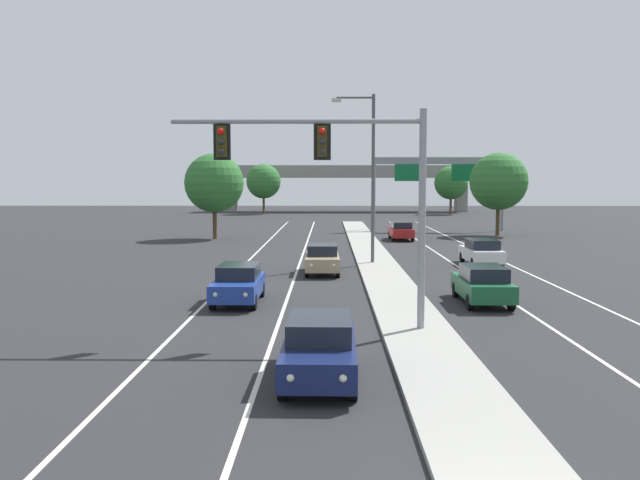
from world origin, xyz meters
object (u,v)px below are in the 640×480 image
tree_far_left_c (264,181)px  car_receding_white (481,252)px  car_oncoming_navy (320,348)px  tree_far_right_b (451,183)px  car_receding_red (401,231)px  tree_far_right_a (499,181)px  street_lamp_median (369,168)px  car_oncoming_blue (239,283)px  car_receding_green (483,284)px  highway_sign_gantry (439,170)px  car_oncoming_tan (322,259)px  tree_far_left_a (214,183)px  overhead_signal_mast (342,171)px

tree_far_left_c → car_receding_white: bearing=-73.2°
car_oncoming_navy → tree_far_right_b: tree_far_right_b is taller
car_receding_red → tree_far_right_a: size_ratio=0.58×
street_lamp_median → car_oncoming_blue: 15.03m
car_receding_green → highway_sign_gantry: highway_sign_gantry is taller
car_receding_green → car_oncoming_navy: bearing=-121.5°
tree_far_left_c → car_oncoming_tan: bearing=-81.8°
tree_far_right_a → tree_far_left_a: (-25.64, -3.82, -0.14)m
car_oncoming_tan → tree_far_left_a: 24.33m
overhead_signal_mast → car_receding_green: bearing=41.9°
car_receding_red → tree_far_left_a: 16.70m
highway_sign_gantry → tree_far_right_b: 35.19m
overhead_signal_mast → tree_far_left_a: 37.66m
car_receding_red → tree_far_left_c: tree_far_left_c is taller
tree_far_right_b → street_lamp_median: bearing=-104.7°
car_receding_green → tree_far_left_c: 77.82m
car_oncoming_navy → street_lamp_median: bearing=83.5°
overhead_signal_mast → car_oncoming_tan: 14.94m
car_receding_red → tree_far_right_a: (9.47, 4.88, 4.19)m
car_oncoming_blue → tree_far_right_a: bearing=60.7°
car_oncoming_blue → car_oncoming_tan: same height
car_receding_white → tree_far_left_c: size_ratio=0.58×
highway_sign_gantry → tree_far_right_b: size_ratio=1.80×
car_receding_red → car_receding_green: bearing=-89.8°
street_lamp_median → tree_far_right_b: bearing=75.3°
car_receding_green → tree_far_right_a: bearing=74.9°
car_oncoming_blue → overhead_signal_mast: bearing=-52.3°
car_oncoming_navy → car_oncoming_tan: (-0.11, 19.60, 0.00)m
car_oncoming_navy → tree_far_left_a: tree_far_left_a is taller
car_receding_green → car_receding_red: size_ratio=1.00×
overhead_signal_mast → car_receding_green: (5.90, 5.30, -4.53)m
tree_far_left_a → tree_far_left_c: bearing=90.1°
car_receding_white → tree_far_left_c: tree_far_left_c is taller
car_oncoming_navy → car_receding_green: size_ratio=1.00×
car_oncoming_tan → highway_sign_gantry: (11.48, 31.71, 5.34)m
street_lamp_median → tree_far_right_b: (16.25, 62.13, -0.99)m
street_lamp_median → car_receding_white: 8.36m
street_lamp_median → car_receding_white: street_lamp_median is taller
highway_sign_gantry → street_lamp_median: bearing=-107.4°
car_oncoming_navy → car_receding_white: bearing=68.0°
car_oncoming_blue → tree_far_left_c: tree_far_left_c is taller
street_lamp_median → car_oncoming_navy: size_ratio=2.23×
street_lamp_median → car_receding_red: street_lamp_median is taller
highway_sign_gantry → tree_far_left_a: 23.25m
street_lamp_median → tree_far_left_a: (-12.38, 18.07, -0.92)m
car_receding_white → car_receding_red: same height
car_oncoming_blue → car_receding_white: (12.86, 12.51, 0.00)m
car_receding_white → highway_sign_gantry: bearing=86.0°
street_lamp_median → car_receding_red: size_ratio=2.23×
car_oncoming_blue → car_receding_red: 31.41m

